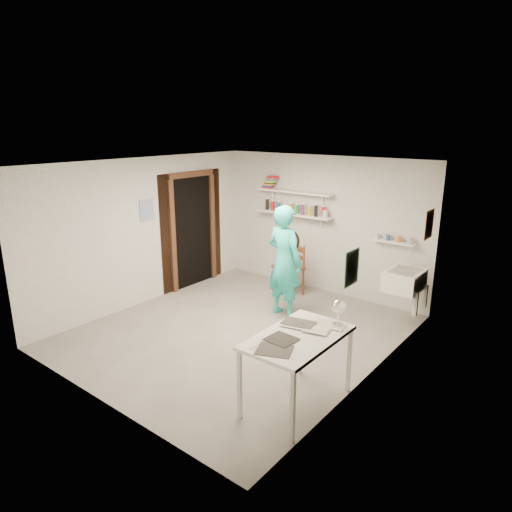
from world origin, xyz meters
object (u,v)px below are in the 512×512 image
Objects in this scene: man at (285,262)px; wooden_chair at (288,267)px; desk_lamp at (339,306)px; belfast_sink at (404,280)px; work_table at (297,370)px; wall_clock at (291,240)px.

man is 1.03m from wooden_chair.
wooden_chair is 3.14m from desk_lamp.
man is (-1.58, -0.81, 0.18)m from belfast_sink.
wooden_chair reaches higher than belfast_sink.
belfast_sink is 0.62× the size of wooden_chair.
desk_lamp is (0.09, -2.20, 0.32)m from belfast_sink.
wooden_chair is (-0.48, 0.83, -0.39)m from man.
work_table is at bearing 136.47° from man.
belfast_sink is 1.78m from man.
work_table is at bearing -92.35° from belfast_sink.
desk_lamp is at bearing -23.24° from wooden_chair.
man reaches higher than wall_clock.
wall_clock is 2.35m from desk_lamp.
man is 2.43m from work_table.
belfast_sink is 2.08m from wooden_chair.
wall_clock is at bearing -30.78° from wooden_chair.
man is at bearing 140.25° from desk_lamp.
belfast_sink is 1.78m from wall_clock.
wooden_chair is (-2.07, 0.02, -0.21)m from belfast_sink.
desk_lamp is at bearing -35.07° from wall_clock.
belfast_sink is at bearing 28.39° from wall_clock.
wall_clock is at bearing 125.75° from work_table.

